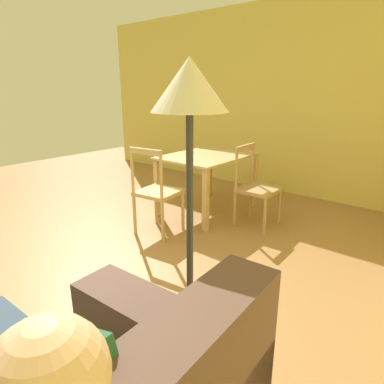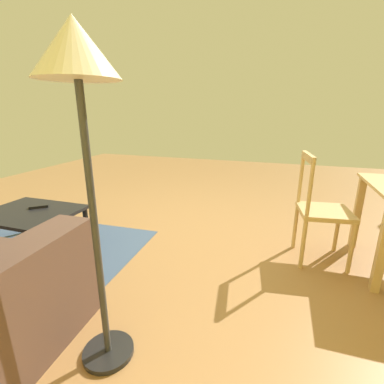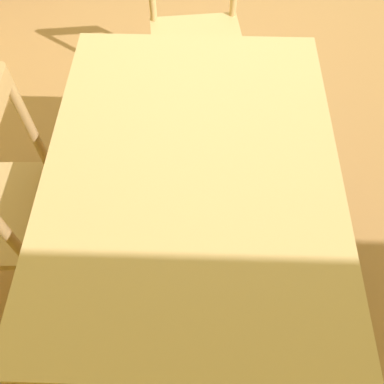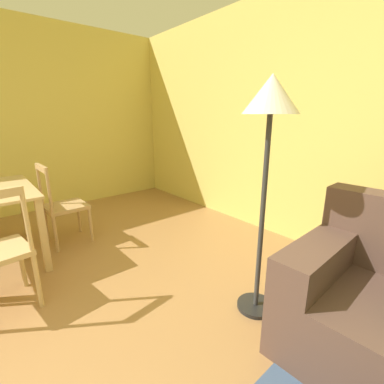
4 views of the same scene
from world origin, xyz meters
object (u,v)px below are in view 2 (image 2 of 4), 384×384
(floor_lamp, at_px, (79,86))
(dining_chair_facing_couch, at_px, (321,211))
(coffee_table, at_px, (30,216))
(tv_remote, at_px, (39,207))

(floor_lamp, bearing_deg, dining_chair_facing_couch, -129.11)
(coffee_table, xyz_separation_m, floor_lamp, (-1.40, 0.82, 1.07))
(dining_chair_facing_couch, relative_size, floor_lamp, 0.58)
(tv_remote, xyz_separation_m, dining_chair_facing_couch, (-2.60, -0.55, 0.06))
(dining_chair_facing_couch, distance_m, floor_lamp, 2.13)
(tv_remote, xyz_separation_m, floor_lamp, (-1.40, 0.93, 1.00))
(coffee_table, xyz_separation_m, dining_chair_facing_couch, (-2.60, -0.66, 0.13))
(dining_chair_facing_couch, bearing_deg, coffee_table, 14.16)
(coffee_table, bearing_deg, dining_chair_facing_couch, -165.84)
(coffee_table, distance_m, floor_lamp, 1.94)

